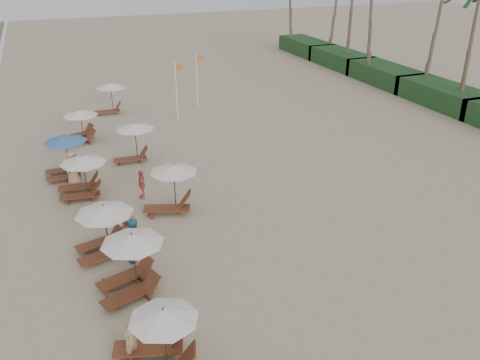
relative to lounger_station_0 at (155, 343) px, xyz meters
name	(u,v)px	position (x,y,z in m)	size (l,w,h in m)	color
ground	(260,260)	(5.12, 4.05, -0.93)	(160.00, 160.00, 0.00)	tan
shrub_hedge	(444,95)	(27.12, 18.55, -0.13)	(3.20, 53.00, 1.60)	#193D1C
lounger_station_0	(155,343)	(0.00, 0.00, 0.00)	(2.67, 2.55, 2.06)	brown
lounger_station_1	(128,264)	(-0.07, 3.95, 0.22)	(2.63, 2.43, 2.33)	brown
lounger_station_2	(101,228)	(-0.61, 6.85, 0.25)	(2.54, 2.34, 2.15)	brown
lounger_station_3	(80,176)	(-0.89, 12.64, 0.13)	(2.60, 2.27, 2.08)	brown
lounger_station_4	(64,155)	(-1.47, 15.23, 0.35)	(2.46, 2.28, 2.37)	brown
lounger_station_5	(78,127)	(-0.27, 20.65, 0.07)	(2.61, 2.47, 2.07)	brown
inland_station_0	(170,186)	(2.86, 9.40, 0.36)	(2.88, 2.30, 2.22)	brown
inland_station_1	(133,138)	(2.40, 16.17, 0.48)	(2.63, 2.24, 2.22)	brown
inland_station_2	(109,94)	(2.52, 26.06, 0.50)	(2.60, 2.24, 2.22)	brown
beachgoer_near	(132,339)	(-0.60, 0.63, -0.18)	(0.55, 0.36, 1.50)	tan
beachgoer_mid_a	(133,241)	(0.45, 5.81, 0.02)	(0.93, 0.72, 1.91)	teal
beachgoer_mid_b	(128,232)	(0.41, 6.75, -0.10)	(1.07, 0.62, 1.66)	#92604A
beachgoer_far_a	(142,184)	(1.86, 11.25, -0.18)	(0.88, 0.37, 1.50)	#D05C53
beachgoer_far_b	(73,169)	(-1.14, 13.98, 0.01)	(0.92, 0.60, 1.89)	tan
flag_pole_near	(177,88)	(6.83, 22.81, 1.39)	(0.59, 0.08, 4.16)	silver
flag_pole_far	(197,79)	(8.95, 24.75, 1.42)	(0.60, 0.08, 4.22)	silver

